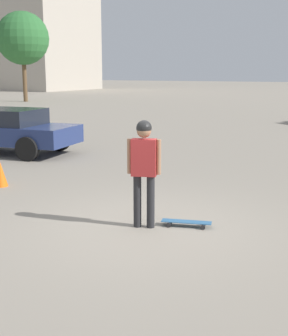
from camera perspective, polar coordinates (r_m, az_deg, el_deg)
The scene contains 6 objects.
ground_plane at distance 7.96m, azimuth 0.00°, elevation -7.19°, with size 220.00×220.00×0.00m, color gray.
person at distance 7.67m, azimuth 0.00°, elevation 0.72°, with size 0.54×0.32×1.81m.
skateboard at distance 7.98m, azimuth 5.19°, elevation -6.63°, with size 0.86×0.41×0.09m.
car_parked_near at distance 15.55m, azimuth -16.58°, elevation 4.51°, with size 4.86×2.56×1.42m.
tree_distant at distance 41.96m, azimuth -14.58°, elevation 15.04°, with size 4.42×4.42×7.49m.
traffic_cone at distance 11.12m, azimuth -17.13°, elevation -0.61°, with size 0.33×0.33×0.61m.
Camera 1 is at (-3.43, 6.70, 2.58)m, focal length 50.00 mm.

